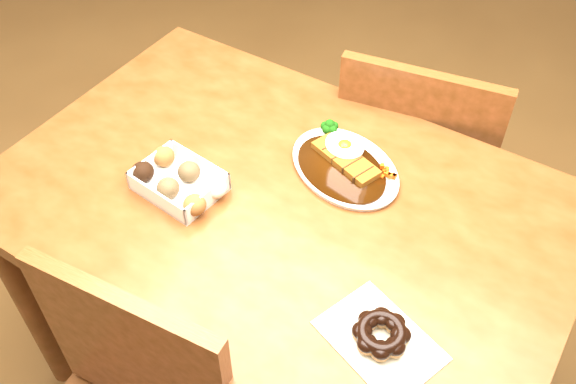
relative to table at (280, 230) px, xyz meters
The scene contains 6 objects.
ground 0.65m from the table, ahead, with size 6.00×6.00×0.00m, color brown.
table is the anchor object (origin of this frame).
chair_far 0.57m from the table, 78.69° to the left, with size 0.49×0.49×0.87m.
katsu_curry_plate 0.20m from the table, 66.46° to the left, with size 0.32×0.28×0.05m.
donut_box 0.25m from the table, 155.86° to the right, with size 0.21×0.15×0.05m.
pon_de_ring 0.40m from the table, 29.56° to the right, with size 0.24×0.20×0.04m.
Camera 1 is at (0.50, -0.76, 1.73)m, focal length 40.00 mm.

